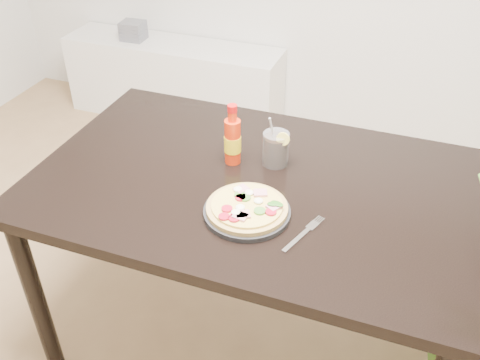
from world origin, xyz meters
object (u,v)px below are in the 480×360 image
(fork, at_px, (305,233))
(media_console, at_px, (174,81))
(plate, at_px, (247,212))
(pizza, at_px, (247,207))
(cola_cup, at_px, (276,149))
(hot_sauce_bottle, at_px, (233,140))
(dining_table, at_px, (253,201))

(fork, xyz_separation_m, media_console, (-1.29, 1.73, -0.50))
(plate, bearing_deg, pizza, -54.07)
(cola_cup, bearing_deg, pizza, -89.37)
(fork, height_order, media_console, fork)
(pizza, bearing_deg, cola_cup, 90.63)
(hot_sauce_bottle, bearing_deg, dining_table, -37.82)
(fork, bearing_deg, media_console, 146.37)
(plate, relative_size, fork, 1.39)
(dining_table, height_order, pizza, pizza)
(plate, xyz_separation_m, pizza, (0.00, -0.00, 0.02))
(pizza, relative_size, media_console, 0.17)
(cola_cup, height_order, media_console, cola_cup)
(pizza, distance_m, cola_cup, 0.29)
(plate, distance_m, cola_cup, 0.29)
(pizza, xyz_separation_m, media_console, (-1.11, 1.70, -0.53))
(plate, height_order, hot_sauce_bottle, hot_sauce_bottle)
(dining_table, bearing_deg, fork, -41.40)
(plate, height_order, fork, plate)
(cola_cup, bearing_deg, hot_sauce_bottle, -163.34)
(fork, relative_size, media_console, 0.13)
(hot_sauce_bottle, height_order, media_console, hot_sauce_bottle)
(dining_table, height_order, hot_sauce_bottle, hot_sauce_bottle)
(hot_sauce_bottle, distance_m, cola_cup, 0.14)
(dining_table, relative_size, fork, 7.66)
(dining_table, relative_size, plate, 5.49)
(dining_table, distance_m, plate, 0.20)
(media_console, bearing_deg, dining_table, -55.13)
(plate, relative_size, media_console, 0.18)
(cola_cup, relative_size, media_console, 0.13)
(plate, xyz_separation_m, fork, (0.18, -0.02, -0.01))
(dining_table, height_order, media_console, dining_table)
(dining_table, relative_size, media_console, 1.00)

